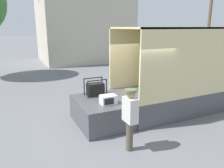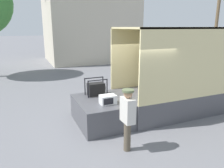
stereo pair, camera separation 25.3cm
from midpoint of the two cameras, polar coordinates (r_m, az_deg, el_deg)
ground_plane at (r=7.73m, az=1.73°, el=-9.10°), size 160.00×160.00×0.00m
box_truck at (r=9.90m, az=23.50°, el=0.99°), size 6.96×2.12×3.12m
tailgate_deck at (r=7.28m, az=-3.84°, el=-7.21°), size 1.58×2.02×0.82m
microwave at (r=6.72m, az=-2.06°, el=-4.10°), size 0.48×0.35×0.28m
portable_generator at (r=7.56m, az=-5.22°, el=-1.31°), size 0.71×0.43×0.59m
worker_person at (r=5.52m, az=3.41°, el=-7.83°), size 0.30×0.44×1.65m
house_backdrop at (r=21.32m, az=-7.88°, el=19.78°), size 8.23×6.53×9.91m
utility_pole at (r=22.71m, az=23.96°, el=16.66°), size 1.80×0.28×8.41m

